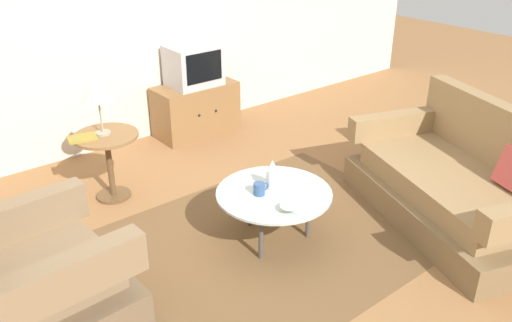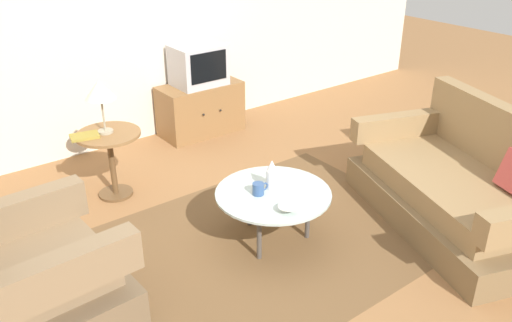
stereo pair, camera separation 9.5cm
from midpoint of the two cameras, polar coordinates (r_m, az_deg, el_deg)
name	(u,v)px [view 1 (the left image)]	position (r m, az deg, el deg)	size (l,w,h in m)	color
ground_plane	(274,256)	(3.88, 1.24, -10.24)	(16.00, 16.00, 0.00)	olive
back_wall	(100,13)	(5.44, -17.00, 15.02)	(9.00, 0.12, 2.70)	beige
area_rug	(273,238)	(4.07, 1.19, -8.31)	(2.45, 1.94, 0.00)	brown
armchair	(35,285)	(3.42, -23.52, -12.13)	(0.95, 0.93, 0.88)	brown
couch	(460,187)	(4.43, 20.54, -2.63)	(1.47, 1.97, 0.91)	brown
coffee_table	(274,196)	(3.87, 1.24, -3.76)	(0.85, 0.85, 0.40)	#B2C6C1
side_table	(108,152)	(4.59, -16.25, 0.92)	(0.53, 0.53, 0.59)	olive
tv_stand	(196,109)	(5.80, -6.96, 5.55)	(0.88, 0.46, 0.55)	olive
television	(194,65)	(5.65, -7.24, 10.19)	(0.53, 0.41, 0.42)	#B7B7BC
table_lamp	(97,92)	(4.42, -17.34, 7.08)	(0.25, 0.25, 0.45)	#9E937A
vase	(272,175)	(3.86, 1.06, -1.50)	(0.09, 0.09, 0.23)	white
mug	(260,189)	(3.80, -0.33, -3.01)	(0.13, 0.08, 0.09)	#335184
bowl	(291,209)	(3.61, 2.98, -5.15)	(0.15, 0.15, 0.05)	silver
tv_remote_dark	(271,174)	(4.08, 1.00, -1.44)	(0.15, 0.15, 0.02)	black
book	(82,138)	(4.49, -18.83, 2.36)	(0.25, 0.19, 0.02)	olive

